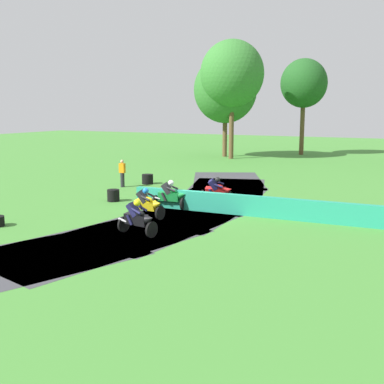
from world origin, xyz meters
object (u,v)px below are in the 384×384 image
motorcycle_chase_yellow (147,204)px  motorcycle_fourth_red (217,190)px  motorcycle_lead_black (138,218)px  track_marshal (122,173)px  tire_stack_mid_b (148,179)px  motorcycle_trailing_green (170,195)px  tire_stack_mid_a (113,195)px

motorcycle_chase_yellow → motorcycle_fourth_red: bearing=73.2°
motorcycle_lead_black → motorcycle_chase_yellow: 2.80m
motorcycle_fourth_red → track_marshal: 7.24m
tire_stack_mid_b → motorcycle_fourth_red: bearing=-30.4°
motorcycle_trailing_green → motorcycle_fourth_red: bearing=60.2°
motorcycle_chase_yellow → motorcycle_lead_black: bearing=-65.8°
motorcycle_trailing_green → motorcycle_lead_black: bearing=-76.0°
motorcycle_chase_yellow → tire_stack_mid_b: 9.48m
motorcycle_lead_black → motorcycle_chase_yellow: size_ratio=1.00×
track_marshal → motorcycle_fourth_red: bearing=-15.9°
tire_stack_mid_a → track_marshal: size_ratio=0.38×
tire_stack_mid_a → motorcycle_chase_yellow: bearing=-35.6°
motorcycle_trailing_green → tire_stack_mid_a: bearing=173.0°
motorcycle_fourth_red → tire_stack_mid_a: bearing=-158.3°
tire_stack_mid_b → motorcycle_trailing_green: bearing=-51.0°
motorcycle_trailing_green → motorcycle_fourth_red: motorcycle_trailing_green is taller
motorcycle_trailing_green → tire_stack_mid_b: (-4.88, 6.03, -0.36)m
motorcycle_lead_black → motorcycle_trailing_green: (-1.15, 4.64, 0.00)m
motorcycle_lead_black → tire_stack_mid_a: bearing=132.6°
motorcycle_trailing_green → tire_stack_mid_b: 7.76m
motorcycle_fourth_red → tire_stack_mid_b: 7.24m
tire_stack_mid_b → motorcycle_chase_yellow: bearing=-58.9°
tire_stack_mid_a → track_marshal: track_marshal is taller
motorcycle_lead_black → motorcycle_trailing_green: size_ratio=1.01×
motorcycle_lead_black → tire_stack_mid_b: (-6.04, 10.67, -0.36)m
motorcycle_trailing_green → track_marshal: (-5.61, 4.35, 0.16)m
motorcycle_fourth_red → motorcycle_trailing_green: bearing=-119.8°
motorcycle_lead_black → motorcycle_fourth_red: size_ratio=1.00×
tire_stack_mid_a → tire_stack_mid_b: 5.76m
motorcycle_lead_black → motorcycle_fourth_red: bearing=88.4°
tire_stack_mid_b → track_marshal: size_ratio=0.43×
tire_stack_mid_a → tire_stack_mid_b: bearing=103.8°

